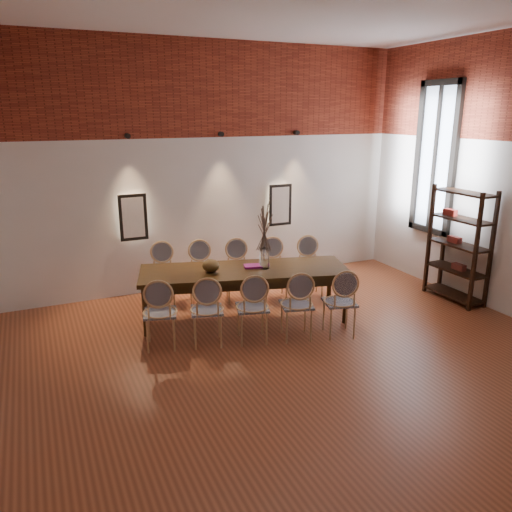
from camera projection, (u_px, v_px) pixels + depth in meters
name	position (u px, v px, depth m)	size (l,w,h in m)	color
floor	(314.00, 375.00, 5.74)	(7.00, 7.00, 0.02)	#9B4F2E
wall_back	(208.00, 168.00, 8.28)	(7.00, 0.10, 4.00)	silver
brick_band_back	(207.00, 89.00, 7.87)	(7.00, 0.02, 1.50)	maroon
niche_left	(133.00, 217.00, 7.87)	(0.36, 0.06, 0.66)	#FFEAC6
niche_right	(279.00, 205.00, 8.91)	(0.36, 0.06, 0.66)	#FFEAC6
spot_fixture_left	(128.00, 136.00, 7.50)	(0.08, 0.08, 0.10)	black
spot_fixture_mid	(221.00, 134.00, 8.09)	(0.08, 0.08, 0.10)	black
spot_fixture_right	(297.00, 133.00, 8.65)	(0.08, 0.08, 0.10)	black
window_glass	(436.00, 159.00, 8.26)	(0.02, 0.78, 2.38)	silver
window_frame	(435.00, 159.00, 8.25)	(0.08, 0.90, 2.50)	black
window_mullion	(435.00, 159.00, 8.25)	(0.06, 0.06, 2.40)	black
dining_table	(245.00, 294.00, 7.19)	(2.94, 0.94, 0.75)	#38220C
chair_near_a	(160.00, 313.00, 6.28)	(0.44, 0.44, 0.94)	tan
chair_near_b	(207.00, 310.00, 6.37)	(0.44, 0.44, 0.94)	tan
chair_near_c	(252.00, 307.00, 6.45)	(0.44, 0.44, 0.94)	tan
chair_near_d	(297.00, 304.00, 6.54)	(0.44, 0.44, 0.94)	tan
chair_near_e	(340.00, 302.00, 6.63)	(0.44, 0.44, 0.94)	tan
chair_far_a	(163.00, 275.00, 7.70)	(0.44, 0.44, 0.94)	tan
chair_far_b	(201.00, 273.00, 7.79)	(0.44, 0.44, 0.94)	tan
chair_far_c	(238.00, 272.00, 7.88)	(0.44, 0.44, 0.94)	tan
chair_far_d	(275.00, 270.00, 7.97)	(0.44, 0.44, 0.94)	tan
chair_far_e	(310.00, 268.00, 8.06)	(0.44, 0.44, 0.94)	tan
vase	(265.00, 258.00, 7.09)	(0.14, 0.14, 0.30)	silver
dried_branches	(265.00, 227.00, 6.96)	(0.50, 0.50, 0.70)	brown
bowl	(211.00, 266.00, 6.94)	(0.24, 0.24, 0.18)	brown
book	(253.00, 266.00, 7.17)	(0.26, 0.18, 0.03)	#8E197A
shelving_rack	(459.00, 245.00, 7.79)	(0.38, 1.00, 1.80)	black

